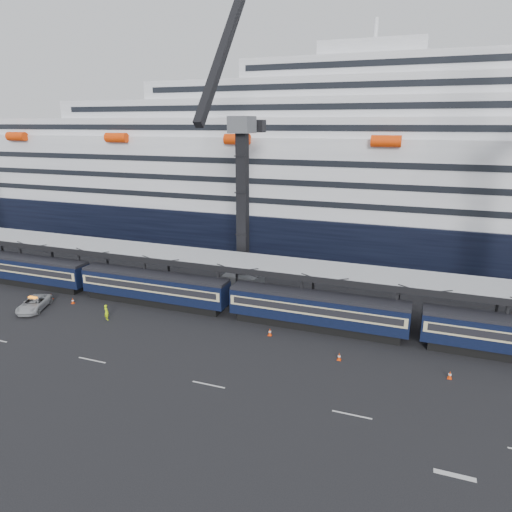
# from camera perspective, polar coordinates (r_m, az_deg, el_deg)

# --- Properties ---
(ground) EXTENTS (260.00, 260.00, 0.00)m
(ground) POSITION_cam_1_polar(r_m,az_deg,el_deg) (40.42, 15.72, -16.03)
(ground) COLOR black
(ground) RESTS_ON ground
(lane_markings) EXTENTS (111.00, 4.27, 0.02)m
(lane_markings) POSITION_cam_1_polar(r_m,az_deg,el_deg) (36.67, 28.64, -21.31)
(lane_markings) COLOR beige
(lane_markings) RESTS_ON ground
(train) EXTENTS (133.05, 3.00, 4.05)m
(train) POSITION_cam_1_polar(r_m,az_deg,el_deg) (48.65, 11.47, -7.04)
(train) COLOR black
(train) RESTS_ON ground
(canopy) EXTENTS (130.00, 6.25, 5.53)m
(canopy) POSITION_cam_1_polar(r_m,az_deg,el_deg) (50.96, 17.55, -2.73)
(canopy) COLOR #9FA2A7
(canopy) RESTS_ON ground
(cruise_ship) EXTENTS (214.09, 28.84, 34.00)m
(cruise_ship) POSITION_cam_1_polar(r_m,az_deg,el_deg) (80.88, 18.52, 9.19)
(cruise_ship) COLOR black
(cruise_ship) RESTS_ON ground
(crane_dark_near) EXTENTS (4.50, 17.75, 35.08)m
(crane_dark_near) POSITION_cam_1_polar(r_m,az_deg,el_deg) (57.87, -1.84, 7.07)
(crane_dark_near) COLOR #52565A
(crane_dark_near) RESTS_ON ground
(pickup_truck) EXTENTS (4.19, 5.84, 1.48)m
(pickup_truck) POSITION_cam_1_polar(r_m,az_deg,el_deg) (59.94, -26.03, -5.40)
(pickup_truck) COLOR #9FA2A6
(pickup_truck) RESTS_ON ground
(worker) EXTENTS (0.78, 0.67, 1.80)m
(worker) POSITION_cam_1_polar(r_m,az_deg,el_deg) (53.88, -18.19, -6.70)
(worker) COLOR #C9F70D
(worker) RESTS_ON ground
(traffic_cone_a) EXTENTS (0.36, 0.36, 0.72)m
(traffic_cone_a) POSITION_cam_1_polar(r_m,az_deg,el_deg) (60.18, -21.93, -5.21)
(traffic_cone_a) COLOR #F93E07
(traffic_cone_a) RESTS_ON ground
(traffic_cone_b) EXTENTS (0.38, 0.38, 0.75)m
(traffic_cone_b) POSITION_cam_1_polar(r_m,az_deg,el_deg) (62.68, -24.22, -4.61)
(traffic_cone_b) COLOR #F93E07
(traffic_cone_b) RESTS_ON ground
(traffic_cone_c) EXTENTS (0.37, 0.37, 0.73)m
(traffic_cone_c) POSITION_cam_1_polar(r_m,az_deg,el_deg) (44.02, 10.36, -12.25)
(traffic_cone_c) COLOR #F93E07
(traffic_cone_c) RESTS_ON ground
(traffic_cone_d) EXTENTS (0.40, 0.40, 0.80)m
(traffic_cone_d) POSITION_cam_1_polar(r_m,az_deg,el_deg) (47.89, 1.74, -9.47)
(traffic_cone_d) COLOR #F93E07
(traffic_cone_d) RESTS_ON ground
(traffic_cone_e) EXTENTS (0.37, 0.37, 0.74)m
(traffic_cone_e) POSITION_cam_1_polar(r_m,az_deg,el_deg) (43.87, 23.07, -13.50)
(traffic_cone_e) COLOR #F93E07
(traffic_cone_e) RESTS_ON ground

